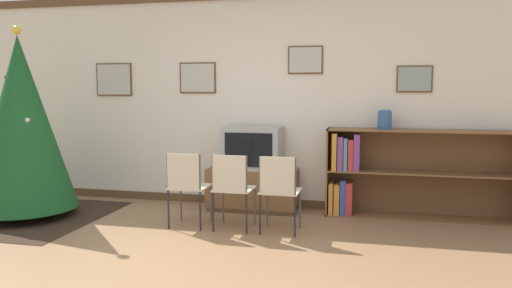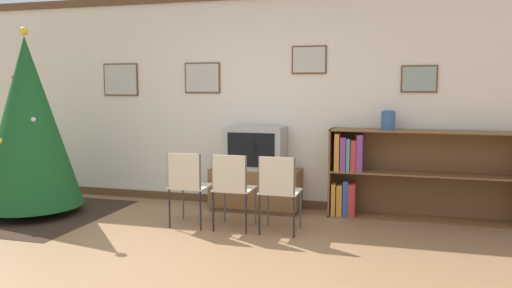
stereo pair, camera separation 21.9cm
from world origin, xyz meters
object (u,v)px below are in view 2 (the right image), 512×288
(folding_chair_right, at_px, (279,189))
(vase, at_px, (388,120))
(folding_chair_left, at_px, (188,184))
(folding_chair_center, at_px, (232,186))
(tv_console, at_px, (256,189))
(bookshelf, at_px, (395,174))
(christmas_tree, at_px, (29,122))
(television, at_px, (256,148))

(folding_chair_right, distance_m, vase, 1.59)
(folding_chair_left, height_order, folding_chair_center, same)
(tv_console, xyz_separation_m, vase, (1.56, 0.06, 0.88))
(folding_chair_center, relative_size, bookshelf, 0.38)
(christmas_tree, bearing_deg, bookshelf, 13.35)
(television, bearing_deg, tv_console, 90.00)
(folding_chair_left, xyz_separation_m, folding_chair_center, (0.50, 0.00, 0.00))
(folding_chair_right, height_order, vase, vase)
(christmas_tree, height_order, folding_chair_left, christmas_tree)
(christmas_tree, xyz_separation_m, folding_chair_right, (3.02, 0.00, -0.63))
(folding_chair_center, distance_m, folding_chair_right, 0.50)
(television, distance_m, vase, 1.60)
(christmas_tree, bearing_deg, vase, 13.57)
(television, bearing_deg, vase, 2.36)
(folding_chair_right, bearing_deg, folding_chair_center, 180.00)
(tv_console, height_order, vase, vase)
(christmas_tree, bearing_deg, folding_chair_center, 0.05)
(tv_console, height_order, folding_chair_center, folding_chair_center)
(folding_chair_left, bearing_deg, tv_console, 61.29)
(television, bearing_deg, folding_chair_right, -61.23)
(tv_console, xyz_separation_m, bookshelf, (1.65, 0.07, 0.26))
(vase, bearing_deg, folding_chair_right, -137.03)
(vase, bearing_deg, tv_console, -177.74)
(christmas_tree, relative_size, folding_chair_left, 2.68)
(tv_console, xyz_separation_m, television, (0.00, -0.00, 0.52))
(christmas_tree, xyz_separation_m, bookshelf, (4.17, 0.99, -0.58))
(tv_console, xyz_separation_m, folding_chair_left, (-0.50, -0.92, 0.21))
(folding_chair_center, relative_size, vase, 3.71)
(tv_console, relative_size, television, 1.55)
(christmas_tree, xyz_separation_m, tv_console, (2.52, 0.92, -0.84))
(television, distance_m, folding_chair_left, 1.09)
(folding_chair_center, bearing_deg, folding_chair_right, 0.00)
(folding_chair_center, bearing_deg, tv_console, 90.00)
(christmas_tree, height_order, folding_chair_right, christmas_tree)
(television, xyz_separation_m, bookshelf, (1.65, 0.07, -0.26))
(folding_chair_center, distance_m, vase, 1.96)
(christmas_tree, relative_size, television, 3.11)
(tv_console, height_order, folding_chair_right, folding_chair_right)
(christmas_tree, relative_size, folding_chair_right, 2.68)
(christmas_tree, bearing_deg, folding_chair_left, 0.06)
(christmas_tree, height_order, tv_console, christmas_tree)
(folding_chair_left, distance_m, folding_chair_right, 1.01)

